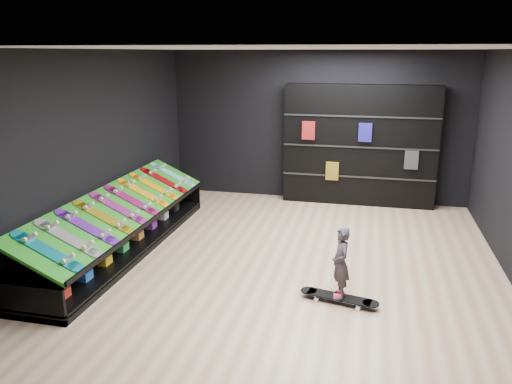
% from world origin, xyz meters
% --- Properties ---
extents(floor, '(6.00, 7.00, 0.01)m').
position_xyz_m(floor, '(0.00, 0.00, 0.00)').
color(floor, tan).
rests_on(floor, ground).
extents(ceiling, '(6.00, 7.00, 0.01)m').
position_xyz_m(ceiling, '(0.00, 0.00, 3.00)').
color(ceiling, white).
rests_on(ceiling, ground).
extents(wall_back, '(6.00, 0.02, 3.00)m').
position_xyz_m(wall_back, '(0.00, 3.50, 1.50)').
color(wall_back, black).
rests_on(wall_back, ground).
extents(wall_front, '(6.00, 0.02, 3.00)m').
position_xyz_m(wall_front, '(0.00, -3.50, 1.50)').
color(wall_front, black).
rests_on(wall_front, ground).
extents(wall_left, '(0.02, 7.00, 3.00)m').
position_xyz_m(wall_left, '(-3.00, 0.00, 1.50)').
color(wall_left, black).
rests_on(wall_left, ground).
extents(display_rack, '(0.90, 4.50, 0.50)m').
position_xyz_m(display_rack, '(-2.55, 0.00, 0.25)').
color(display_rack, black).
rests_on(display_rack, ground).
extents(turf_ramp, '(0.92, 4.50, 0.46)m').
position_xyz_m(turf_ramp, '(-2.50, 0.00, 0.71)').
color(turf_ramp, '#176D11').
rests_on(turf_ramp, display_rack).
extents(back_shelving, '(2.95, 0.34, 2.36)m').
position_xyz_m(back_shelving, '(0.86, 3.32, 1.18)').
color(back_shelving, black).
rests_on(back_shelving, ground).
extents(floor_skateboard, '(1.00, 0.42, 0.09)m').
position_xyz_m(floor_skateboard, '(0.82, -0.98, 0.05)').
color(floor_skateboard, black).
rests_on(floor_skateboard, ground).
extents(child, '(0.20, 0.24, 0.53)m').
position_xyz_m(child, '(0.82, -0.98, 0.35)').
color(child, black).
rests_on(child, floor_skateboard).
extents(display_board_0, '(0.93, 0.22, 0.50)m').
position_xyz_m(display_board_0, '(-2.49, -1.90, 0.74)').
color(display_board_0, '#0C8C99').
rests_on(display_board_0, turf_ramp).
extents(display_board_1, '(0.93, 0.22, 0.50)m').
position_xyz_m(display_board_1, '(-2.49, -1.48, 0.74)').
color(display_board_1, black).
rests_on(display_board_1, turf_ramp).
extents(display_board_2, '(0.93, 0.22, 0.50)m').
position_xyz_m(display_board_2, '(-2.49, -1.06, 0.74)').
color(display_board_2, purple).
rests_on(display_board_2, turf_ramp).
extents(display_board_3, '(0.93, 0.22, 0.50)m').
position_xyz_m(display_board_3, '(-2.49, -0.63, 0.74)').
color(display_board_3, yellow).
rests_on(display_board_3, turf_ramp).
extents(display_board_4, '(0.93, 0.22, 0.50)m').
position_xyz_m(display_board_4, '(-2.49, -0.21, 0.74)').
color(display_board_4, '#2626BF').
rests_on(display_board_4, turf_ramp).
extents(display_board_5, '(0.93, 0.22, 0.50)m').
position_xyz_m(display_board_5, '(-2.49, 0.21, 0.74)').
color(display_board_5, '#E5198C').
rests_on(display_board_5, turf_ramp).
extents(display_board_6, '(0.93, 0.22, 0.50)m').
position_xyz_m(display_board_6, '(-2.49, 0.63, 0.74)').
color(display_board_6, orange).
rests_on(display_board_6, turf_ramp).
extents(display_board_7, '(0.93, 0.22, 0.50)m').
position_xyz_m(display_board_7, '(-2.49, 1.06, 0.74)').
color(display_board_7, yellow).
rests_on(display_board_7, turf_ramp).
extents(display_board_8, '(0.93, 0.22, 0.50)m').
position_xyz_m(display_board_8, '(-2.49, 1.48, 0.74)').
color(display_board_8, red).
rests_on(display_board_8, turf_ramp).
extents(display_board_9, '(0.93, 0.22, 0.50)m').
position_xyz_m(display_board_9, '(-2.49, 1.90, 0.74)').
color(display_board_9, '#0CB2E5').
rests_on(display_board_9, turf_ramp).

